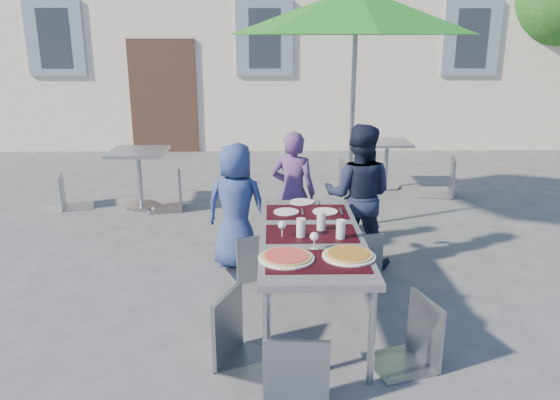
{
  "coord_description": "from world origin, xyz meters",
  "views": [
    {
      "loc": [
        0.12,
        -3.44,
        2.22
      ],
      "look_at": [
        0.2,
        1.46,
        0.76
      ],
      "focal_mm": 35.0,
      "sensor_mm": 36.0,
      "label": 1
    }
  ],
  "objects_px": {
    "dining_table": "(311,240)",
    "child_2": "(358,196)",
    "bg_chair_l_0": "(67,171)",
    "bg_chair_r_1": "(447,154)",
    "chair_3": "(240,288)",
    "chair_0": "(252,228)",
    "cafe_table_0": "(139,168)",
    "pizza_near_left": "(286,257)",
    "child_0": "(236,206)",
    "pizza_near_right": "(349,255)",
    "bg_chair_r_0": "(171,169)",
    "cafe_table_1": "(386,157)",
    "chair_4": "(416,294)",
    "chair_1": "(299,223)",
    "chair_5": "(296,342)",
    "child_1": "(293,193)",
    "bg_chair_l_1": "(350,156)",
    "patio_umbrella": "(356,13)",
    "chair_2": "(359,225)"
  },
  "relations": [
    {
      "from": "dining_table",
      "to": "child_2",
      "type": "distance_m",
      "value": 1.29
    },
    {
      "from": "bg_chair_l_0",
      "to": "bg_chair_r_1",
      "type": "bearing_deg",
      "value": 5.57
    },
    {
      "from": "dining_table",
      "to": "chair_3",
      "type": "relative_size",
      "value": 1.9
    },
    {
      "from": "chair_3",
      "to": "dining_table",
      "type": "bearing_deg",
      "value": 47.95
    },
    {
      "from": "chair_0",
      "to": "cafe_table_0",
      "type": "distance_m",
      "value": 2.79
    },
    {
      "from": "chair_0",
      "to": "bg_chair_r_1",
      "type": "xyz_separation_m",
      "value": [
        2.7,
        2.8,
        0.12
      ]
    },
    {
      "from": "pizza_near_left",
      "to": "chair_3",
      "type": "xyz_separation_m",
      "value": [
        -0.32,
        -0.07,
        -0.2
      ]
    },
    {
      "from": "child_0",
      "to": "chair_3",
      "type": "xyz_separation_m",
      "value": [
        0.13,
        -1.71,
        -0.06
      ]
    },
    {
      "from": "pizza_near_right",
      "to": "bg_chair_r_0",
      "type": "bearing_deg",
      "value": 117.77
    },
    {
      "from": "cafe_table_1",
      "to": "pizza_near_left",
      "type": "bearing_deg",
      "value": -109.8
    },
    {
      "from": "pizza_near_right",
      "to": "chair_4",
      "type": "height_order",
      "value": "chair_4"
    },
    {
      "from": "chair_0",
      "to": "chair_1",
      "type": "bearing_deg",
      "value": 16.47
    },
    {
      "from": "child_2",
      "to": "cafe_table_0",
      "type": "relative_size",
      "value": 1.82
    },
    {
      "from": "dining_table",
      "to": "chair_5",
      "type": "height_order",
      "value": "chair_5"
    },
    {
      "from": "child_1",
      "to": "bg_chair_r_0",
      "type": "relative_size",
      "value": 1.38
    },
    {
      "from": "child_1",
      "to": "bg_chair_r_1",
      "type": "distance_m",
      "value": 3.12
    },
    {
      "from": "chair_1",
      "to": "bg_chair_l_1",
      "type": "distance_m",
      "value": 3.0
    },
    {
      "from": "cafe_table_1",
      "to": "child_0",
      "type": "bearing_deg",
      "value": -125.43
    },
    {
      "from": "patio_umbrella",
      "to": "bg_chair_l_1",
      "type": "xyz_separation_m",
      "value": [
        0.22,
        1.57,
        -1.93
      ]
    },
    {
      "from": "bg_chair_r_0",
      "to": "bg_chair_l_1",
      "type": "bearing_deg",
      "value": 17.51
    },
    {
      "from": "child_2",
      "to": "bg_chair_r_1",
      "type": "bearing_deg",
      "value": -108.63
    },
    {
      "from": "chair_3",
      "to": "chair_5",
      "type": "bearing_deg",
      "value": -60.53
    },
    {
      "from": "patio_umbrella",
      "to": "chair_1",
      "type": "bearing_deg",
      "value": -117.44
    },
    {
      "from": "chair_4",
      "to": "chair_0",
      "type": "bearing_deg",
      "value": 128.69
    },
    {
      "from": "child_1",
      "to": "chair_0",
      "type": "xyz_separation_m",
      "value": [
        -0.41,
        -0.68,
        -0.15
      ]
    },
    {
      "from": "pizza_near_right",
      "to": "bg_chair_l_0",
      "type": "xyz_separation_m",
      "value": [
        -3.26,
        3.61,
        -0.26
      ]
    },
    {
      "from": "child_2",
      "to": "chair_2",
      "type": "bearing_deg",
      "value": 98.27
    },
    {
      "from": "dining_table",
      "to": "chair_2",
      "type": "height_order",
      "value": "chair_2"
    },
    {
      "from": "pizza_near_left",
      "to": "child_2",
      "type": "distance_m",
      "value": 1.84
    },
    {
      "from": "child_2",
      "to": "cafe_table_1",
      "type": "distance_m",
      "value": 3.05
    },
    {
      "from": "pizza_near_right",
      "to": "child_2",
      "type": "height_order",
      "value": "child_2"
    },
    {
      "from": "pizza_near_right",
      "to": "child_0",
      "type": "relative_size",
      "value": 0.3
    },
    {
      "from": "child_2",
      "to": "cafe_table_0",
      "type": "xyz_separation_m",
      "value": [
        -2.63,
        1.97,
        -0.16
      ]
    },
    {
      "from": "chair_1",
      "to": "child_2",
      "type": "bearing_deg",
      "value": 17.9
    },
    {
      "from": "patio_umbrella",
      "to": "cafe_table_0",
      "type": "xyz_separation_m",
      "value": [
        -2.7,
        0.87,
        -1.93
      ]
    },
    {
      "from": "chair_0",
      "to": "bg_chair_l_0",
      "type": "distance_m",
      "value": 3.42
    },
    {
      "from": "pizza_near_right",
      "to": "bg_chair_l_1",
      "type": "bearing_deg",
      "value": 81.78
    },
    {
      "from": "pizza_near_right",
      "to": "chair_5",
      "type": "height_order",
      "value": "chair_5"
    },
    {
      "from": "child_1",
      "to": "bg_chair_l_0",
      "type": "xyz_separation_m",
      "value": [
        -2.95,
        1.61,
        -0.14
      ]
    },
    {
      "from": "patio_umbrella",
      "to": "cafe_table_0",
      "type": "height_order",
      "value": "patio_umbrella"
    },
    {
      "from": "child_1",
      "to": "chair_3",
      "type": "relative_size",
      "value": 1.34
    },
    {
      "from": "chair_1",
      "to": "chair_3",
      "type": "height_order",
      "value": "chair_3"
    },
    {
      "from": "dining_table",
      "to": "cafe_table_1",
      "type": "distance_m",
      "value": 4.32
    },
    {
      "from": "dining_table",
      "to": "pizza_near_right",
      "type": "relative_size",
      "value": 4.96
    },
    {
      "from": "chair_1",
      "to": "chair_4",
      "type": "bearing_deg",
      "value": -65.59
    },
    {
      "from": "child_1",
      "to": "bg_chair_r_1",
      "type": "height_order",
      "value": "child_1"
    },
    {
      "from": "chair_0",
      "to": "chair_3",
      "type": "xyz_separation_m",
      "value": [
        -0.04,
        -1.42,
        0.07
      ]
    },
    {
      "from": "chair_0",
      "to": "bg_chair_r_0",
      "type": "xyz_separation_m",
      "value": [
        -1.14,
        2.21,
        0.05
      ]
    },
    {
      "from": "chair_3",
      "to": "cafe_table_0",
      "type": "relative_size",
      "value": 1.24
    },
    {
      "from": "pizza_near_right",
      "to": "child_0",
      "type": "bearing_deg",
      "value": 118.72
    }
  ]
}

